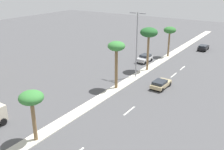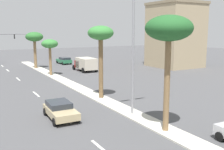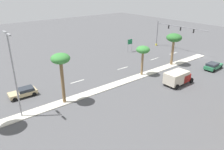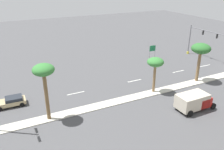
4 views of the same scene
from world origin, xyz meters
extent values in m
plane|color=#4C4C4F|center=(0.00, 36.40, 0.00)|extent=(160.00, 160.00, 0.00)
cube|color=silver|center=(5.34, 4.00, 0.01)|extent=(0.20, 2.80, 0.01)
cube|color=silver|center=(5.34, 11.15, 0.01)|extent=(0.20, 2.80, 0.01)
cube|color=silver|center=(5.34, 21.09, 0.01)|extent=(0.20, 2.80, 0.01)
cube|color=silver|center=(5.34, 31.96, 0.01)|extent=(0.20, 2.80, 0.01)
cube|color=silver|center=(5.34, 41.55, 0.01)|extent=(0.20, 2.80, 0.01)
cylinder|color=slate|center=(13.31, 1.29, 3.42)|extent=(0.24, 0.24, 6.84)
cylinder|color=gold|center=(13.31, 1.29, 0.25)|extent=(0.53, 0.53, 0.50)
cylinder|color=slate|center=(5.90, 1.29, 6.35)|extent=(14.83, 0.16, 0.16)
cube|color=black|center=(9.60, 1.29, 5.80)|extent=(0.20, 0.32, 0.90)
sphere|color=#19D83F|center=(9.60, 1.17, 5.50)|extent=(0.18, 0.18, 0.18)
cube|color=black|center=(5.90, 1.29, 5.80)|extent=(0.20, 0.32, 0.90)
sphere|color=#19D83F|center=(5.90, 1.17, 5.50)|extent=(0.18, 0.18, 0.18)
cylinder|color=gray|center=(13.29, 11.04, 1.64)|extent=(0.10, 0.10, 3.28)
cylinder|color=gray|center=(13.29, 12.44, 1.64)|extent=(0.10, 0.10, 3.28)
cube|color=#19723F|center=(13.29, 11.74, 2.67)|extent=(0.08, 1.55, 1.24)
cylinder|color=olive|center=(0.36, 11.41, 2.76)|extent=(0.51, 0.51, 5.29)
ellipsoid|color=#2D6B2D|center=(0.36, 11.41, 5.97)|extent=(3.20, 3.20, 1.76)
cylinder|color=olive|center=(0.26, 20.70, 2.37)|extent=(0.41, 0.41, 4.50)
ellipsoid|color=#387F38|center=(0.26, 20.70, 5.07)|extent=(2.55, 2.55, 1.40)
cylinder|color=brown|center=(-0.14, 37.34, 3.26)|extent=(0.46, 0.46, 6.28)
ellipsoid|color=#387F38|center=(-0.14, 37.34, 6.86)|extent=(2.65, 2.65, 1.46)
cube|color=tan|center=(5.67, 41.48, 0.60)|extent=(2.06, 4.19, 0.56)
cube|color=#262B33|center=(5.65, 40.97, 1.10)|extent=(1.80, 2.33, 0.44)
cylinder|color=black|center=(4.81, 42.96, 0.32)|extent=(0.24, 0.65, 0.64)
cylinder|color=black|center=(4.71, 40.07, 0.32)|extent=(0.24, 0.65, 0.64)
cylinder|color=black|center=(6.54, 40.01, 0.32)|extent=(0.24, 0.65, 0.64)
cube|color=#B21E19|center=(-6.55, 17.70, 1.12)|extent=(2.44, 2.01, 1.33)
cube|color=beige|center=(-6.55, 19.27, 1.41)|extent=(2.44, 4.28, 1.91)
cylinder|color=black|center=(-5.33, 16.41, 0.45)|extent=(0.28, 0.90, 0.90)
cylinder|color=black|center=(-7.77, 16.41, 0.45)|extent=(0.28, 0.90, 0.90)
cylinder|color=black|center=(-5.33, 20.65, 0.45)|extent=(0.28, 0.90, 0.90)
cylinder|color=black|center=(-7.77, 20.65, 0.45)|extent=(0.28, 0.90, 0.90)
camera|label=1|loc=(20.11, 5.38, 16.32)|focal=41.64mm
camera|label=2|loc=(12.26, 61.53, 7.09)|focal=42.49mm
camera|label=3|loc=(-26.60, 49.48, 16.15)|focal=34.99mm
camera|label=4|loc=(-26.82, 41.54, 16.99)|focal=37.62mm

